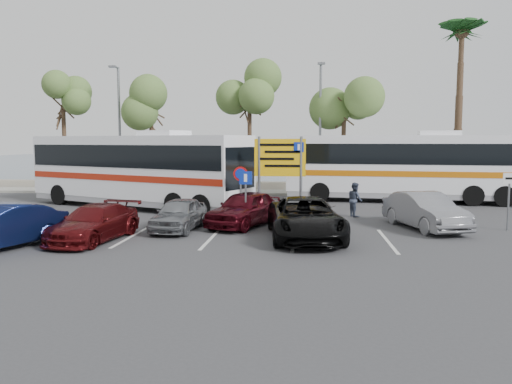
# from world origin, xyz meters

# --- Properties ---
(ground) EXTENTS (120.00, 120.00, 0.00)m
(ground) POSITION_xyz_m (0.00, 0.00, 0.00)
(ground) COLOR #363639
(ground) RESTS_ON ground
(kerb_strip) EXTENTS (44.00, 2.40, 0.15)m
(kerb_strip) POSITION_xyz_m (0.00, 14.00, 0.07)
(kerb_strip) COLOR gray
(kerb_strip) RESTS_ON ground
(seawall) EXTENTS (48.00, 0.80, 0.60)m
(seawall) POSITION_xyz_m (0.00, 16.00, 0.30)
(seawall) COLOR gray
(seawall) RESTS_ON ground
(sea) EXTENTS (140.00, 140.00, 0.00)m
(sea) POSITION_xyz_m (0.00, 60.00, 0.01)
(sea) COLOR #394A5B
(sea) RESTS_ON ground
(tree_far_left) EXTENTS (3.20, 3.20, 7.60)m
(tree_far_left) POSITION_xyz_m (-14.00, 14.00, 6.33)
(tree_far_left) COLOR #382619
(tree_far_left) RESTS_ON kerb_strip
(tree_left) EXTENTS (3.20, 3.20, 7.20)m
(tree_left) POSITION_xyz_m (-8.00, 14.00, 6.00)
(tree_left) COLOR #382619
(tree_left) RESTS_ON kerb_strip
(tree_mid) EXTENTS (3.20, 3.20, 8.00)m
(tree_mid) POSITION_xyz_m (-1.50, 14.00, 6.65)
(tree_mid) COLOR #382619
(tree_mid) RESTS_ON kerb_strip
(tree_right) EXTENTS (3.20, 3.20, 7.40)m
(tree_right) POSITION_xyz_m (4.50, 14.00, 6.17)
(tree_right) COLOR #382619
(tree_right) RESTS_ON kerb_strip
(palm_tree) EXTENTS (4.80, 4.80, 11.20)m
(palm_tree) POSITION_xyz_m (11.50, 14.00, 9.87)
(palm_tree) COLOR #382619
(palm_tree) RESTS_ON kerb_strip
(street_lamp_left) EXTENTS (0.45, 1.15, 8.01)m
(street_lamp_left) POSITION_xyz_m (-10.00, 13.52, 4.60)
(street_lamp_left) COLOR slate
(street_lamp_left) RESTS_ON kerb_strip
(street_lamp_right) EXTENTS (0.45, 1.15, 8.01)m
(street_lamp_right) POSITION_xyz_m (3.00, 13.52, 4.60)
(street_lamp_right) COLOR slate
(street_lamp_right) RESTS_ON kerb_strip
(direction_sign) EXTENTS (2.20, 0.12, 3.60)m
(direction_sign) POSITION_xyz_m (1.00, 3.20, 2.43)
(direction_sign) COLOR slate
(direction_sign) RESTS_ON ground
(sign_no_stop) EXTENTS (0.60, 0.08, 2.35)m
(sign_no_stop) POSITION_xyz_m (-0.60, 2.38, 1.58)
(sign_no_stop) COLOR slate
(sign_no_stop) RESTS_ON ground
(sign_parking) EXTENTS (0.50, 0.07, 2.25)m
(sign_parking) POSITION_xyz_m (-0.20, 0.79, 1.47)
(sign_parking) COLOR slate
(sign_parking) RESTS_ON ground
(sign_taxi) EXTENTS (0.50, 0.07, 2.20)m
(sign_taxi) POSITION_xyz_m (9.80, 1.49, 1.42)
(sign_taxi) COLOR slate
(sign_taxi) RESTS_ON ground
(lane_markings) EXTENTS (12.02, 4.20, 0.01)m
(lane_markings) POSITION_xyz_m (-1.14, -1.00, 0.00)
(lane_markings) COLOR silver
(lane_markings) RESTS_ON ground
(coach_bus_left) EXTENTS (12.52, 7.65, 3.91)m
(coach_bus_left) POSITION_xyz_m (-6.50, 6.50, 1.81)
(coach_bus_left) COLOR white
(coach_bus_left) RESTS_ON ground
(coach_bus_right) EXTENTS (12.97, 4.24, 3.97)m
(coach_bus_right) POSITION_xyz_m (7.50, 10.50, 1.84)
(coach_bus_right) COLOR white
(coach_bus_right) RESTS_ON ground
(car_silver_a) EXTENTS (1.74, 3.75, 1.24)m
(car_silver_a) POSITION_xyz_m (-2.71, 0.34, 0.62)
(car_silver_a) COLOR slate
(car_silver_a) RESTS_ON ground
(car_blue) EXTENTS (2.95, 4.50, 1.40)m
(car_blue) POSITION_xyz_m (-7.51, -3.50, 0.70)
(car_blue) COLOR #0D173F
(car_blue) RESTS_ON ground
(car_maroon) EXTENTS (2.33, 4.43, 1.22)m
(car_maroon) POSITION_xyz_m (-5.11, -1.92, 0.61)
(car_maroon) COLOR #550E10
(car_maroon) RESTS_ON ground
(car_red) EXTENTS (3.17, 4.49, 1.42)m
(car_red) POSITION_xyz_m (-0.31, 1.50, 0.71)
(car_red) COLOR #410911
(car_red) RESTS_ON ground
(suv_black) EXTENTS (3.00, 5.46, 1.45)m
(suv_black) POSITION_xyz_m (2.09, -0.92, 0.72)
(suv_black) COLOR black
(suv_black) RESTS_ON ground
(car_silver_b) EXTENTS (2.73, 4.58, 1.43)m
(car_silver_b) POSITION_xyz_m (6.71, 1.50, 0.71)
(car_silver_b) COLOR gray
(car_silver_b) RESTS_ON ground
(pedestrian_near) EXTENTS (0.83, 0.73, 1.92)m
(pedestrian_near) POSITION_xyz_m (-2.15, 5.00, 0.96)
(pedestrian_near) COLOR #839ABF
(pedestrian_near) RESTS_ON ground
(pedestrian_far) EXTENTS (0.80, 0.90, 1.55)m
(pedestrian_far) POSITION_xyz_m (4.34, 4.51, 0.78)
(pedestrian_far) COLOR #363E51
(pedestrian_far) RESTS_ON ground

